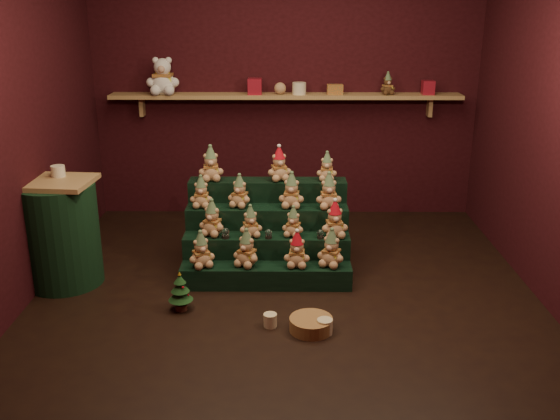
{
  "coord_description": "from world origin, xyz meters",
  "views": [
    {
      "loc": [
        -0.01,
        -4.55,
        2.26
      ],
      "look_at": [
        -0.05,
        0.25,
        0.62
      ],
      "focal_mm": 40.0,
      "sensor_mm": 36.0,
      "label": 1
    }
  ],
  "objects_px": {
    "mini_christmas_tree": "(180,291)",
    "wicker_basket": "(311,324)",
    "side_table": "(61,233)",
    "mug_right": "(325,327)",
    "snow_globe_a": "(225,233)",
    "snow_globe_b": "(269,234)",
    "riser_tier_front": "(266,276)",
    "snow_globe_c": "(320,234)",
    "brown_bear": "(388,84)",
    "white_bear": "(163,71)",
    "mug_left": "(270,320)"
  },
  "relations": [
    {
      "from": "riser_tier_front",
      "to": "snow_globe_b",
      "type": "relative_size",
      "value": 17.48
    },
    {
      "from": "mini_christmas_tree",
      "to": "brown_bear",
      "type": "relative_size",
      "value": 1.45
    },
    {
      "from": "snow_globe_a",
      "to": "snow_globe_b",
      "type": "height_order",
      "value": "snow_globe_a"
    },
    {
      "from": "brown_bear",
      "to": "side_table",
      "type": "bearing_deg",
      "value": -163.05
    },
    {
      "from": "mug_left",
      "to": "snow_globe_a",
      "type": "bearing_deg",
      "value": 115.16
    },
    {
      "from": "snow_globe_c",
      "to": "mug_right",
      "type": "bearing_deg",
      "value": -90.79
    },
    {
      "from": "snow_globe_a",
      "to": "white_bear",
      "type": "xyz_separation_m",
      "value": [
        -0.74,
        1.57,
        1.15
      ]
    },
    {
      "from": "snow_globe_a",
      "to": "mini_christmas_tree",
      "type": "xyz_separation_m",
      "value": [
        -0.3,
        -0.58,
        -0.25
      ]
    },
    {
      "from": "riser_tier_front",
      "to": "mug_right",
      "type": "distance_m",
      "value": 0.88
    },
    {
      "from": "snow_globe_b",
      "to": "white_bear",
      "type": "xyz_separation_m",
      "value": [
        -1.1,
        1.57,
        1.15
      ]
    },
    {
      "from": "snow_globe_a",
      "to": "brown_bear",
      "type": "height_order",
      "value": "brown_bear"
    },
    {
      "from": "white_bear",
      "to": "mug_right",
      "type": "bearing_deg",
      "value": -60.16
    },
    {
      "from": "riser_tier_front",
      "to": "mug_right",
      "type": "xyz_separation_m",
      "value": [
        0.44,
        -0.77,
        -0.03
      ]
    },
    {
      "from": "snow_globe_b",
      "to": "wicker_basket",
      "type": "relative_size",
      "value": 0.26
    },
    {
      "from": "mini_christmas_tree",
      "to": "white_bear",
      "type": "relative_size",
      "value": 0.68
    },
    {
      "from": "wicker_basket",
      "to": "brown_bear",
      "type": "bearing_deg",
      "value": 70.82
    },
    {
      "from": "riser_tier_front",
      "to": "white_bear",
      "type": "height_order",
      "value": "white_bear"
    },
    {
      "from": "snow_globe_a",
      "to": "side_table",
      "type": "bearing_deg",
      "value": -175.93
    },
    {
      "from": "mug_right",
      "to": "snow_globe_c",
      "type": "bearing_deg",
      "value": 89.21
    },
    {
      "from": "side_table",
      "to": "mug_right",
      "type": "distance_m",
      "value": 2.3
    },
    {
      "from": "snow_globe_c",
      "to": "wicker_basket",
      "type": "distance_m",
      "value": 0.96
    },
    {
      "from": "mug_right",
      "to": "mini_christmas_tree",
      "type": "bearing_deg",
      "value": 161.95
    },
    {
      "from": "snow_globe_c",
      "to": "white_bear",
      "type": "distance_m",
      "value": 2.48
    },
    {
      "from": "side_table",
      "to": "riser_tier_front",
      "type": "bearing_deg",
      "value": 2.83
    },
    {
      "from": "mini_christmas_tree",
      "to": "white_bear",
      "type": "distance_m",
      "value": 2.6
    },
    {
      "from": "snow_globe_b",
      "to": "brown_bear",
      "type": "xyz_separation_m",
      "value": [
        1.17,
        1.57,
        1.03
      ]
    },
    {
      "from": "white_bear",
      "to": "snow_globe_b",
      "type": "bearing_deg",
      "value": -56.4
    },
    {
      "from": "side_table",
      "to": "white_bear",
      "type": "bearing_deg",
      "value": 75.48
    },
    {
      "from": "mug_left",
      "to": "wicker_basket",
      "type": "distance_m",
      "value": 0.3
    },
    {
      "from": "snow_globe_c",
      "to": "side_table",
      "type": "relative_size",
      "value": 0.09
    },
    {
      "from": "snow_globe_b",
      "to": "wicker_basket",
      "type": "distance_m",
      "value": 1.0
    },
    {
      "from": "snow_globe_a",
      "to": "riser_tier_front",
      "type": "bearing_deg",
      "value": -25.26
    },
    {
      "from": "snow_globe_b",
      "to": "snow_globe_c",
      "type": "bearing_deg",
      "value": 0.0
    },
    {
      "from": "snow_globe_a",
      "to": "mug_right",
      "type": "relative_size",
      "value": 0.81
    },
    {
      "from": "mug_left",
      "to": "white_bear",
      "type": "distance_m",
      "value": 3.04
    },
    {
      "from": "mug_right",
      "to": "wicker_basket",
      "type": "relative_size",
      "value": 0.36
    },
    {
      "from": "snow_globe_c",
      "to": "side_table",
      "type": "distance_m",
      "value": 2.13
    },
    {
      "from": "snow_globe_a",
      "to": "snow_globe_c",
      "type": "bearing_deg",
      "value": 0.0
    },
    {
      "from": "snow_globe_c",
      "to": "mug_right",
      "type": "xyz_separation_m",
      "value": [
        -0.01,
        -0.93,
        -0.34
      ]
    },
    {
      "from": "side_table",
      "to": "wicker_basket",
      "type": "xyz_separation_m",
      "value": [
        2.02,
        -0.79,
        -0.39
      ]
    },
    {
      "from": "wicker_basket",
      "to": "brown_bear",
      "type": "xyz_separation_m",
      "value": [
        0.85,
        2.45,
        1.38
      ]
    },
    {
      "from": "mini_christmas_tree",
      "to": "wicker_basket",
      "type": "bearing_deg",
      "value": -17.35
    },
    {
      "from": "brown_bear",
      "to": "white_bear",
      "type": "bearing_deg",
      "value": 166.86
    },
    {
      "from": "snow_globe_a",
      "to": "wicker_basket",
      "type": "height_order",
      "value": "snow_globe_a"
    },
    {
      "from": "mug_left",
      "to": "brown_bear",
      "type": "xyz_separation_m",
      "value": [
        1.14,
        2.39,
        1.38
      ]
    },
    {
      "from": "mini_christmas_tree",
      "to": "mug_left",
      "type": "distance_m",
      "value": 0.74
    },
    {
      "from": "snow_globe_c",
      "to": "white_bear",
      "type": "xyz_separation_m",
      "value": [
        -1.53,
        1.57,
        1.15
      ]
    },
    {
      "from": "riser_tier_front",
      "to": "side_table",
      "type": "height_order",
      "value": "side_table"
    },
    {
      "from": "snow_globe_a",
      "to": "mini_christmas_tree",
      "type": "distance_m",
      "value": 0.7
    },
    {
      "from": "mug_left",
      "to": "snow_globe_c",
      "type": "bearing_deg",
      "value": 64.13
    }
  ]
}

